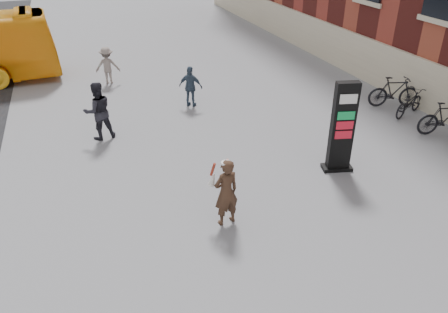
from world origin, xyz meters
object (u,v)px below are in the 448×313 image
object	(u,v)px
info_pylon	(342,128)
pedestrian_a	(98,111)
bike_6	(409,103)
pedestrian_b	(107,66)
woman	(226,191)
bike_5	(446,118)
pedestrian_c	(191,87)
bike_7	(394,92)

from	to	relation	value
info_pylon	pedestrian_a	xyz separation A→B (m)	(-6.06, 4.27, -0.35)
info_pylon	bike_6	size ratio (longest dim) A/B	1.48
pedestrian_a	pedestrian_b	size ratio (longest dim) A/B	1.20
pedestrian_b	woman	bearing A→B (deg)	108.23
bike_5	pedestrian_a	bearing A→B (deg)	85.64
woman	pedestrian_c	world-z (taller)	woman
woman	pedestrian_b	bearing A→B (deg)	-93.40
bike_6	pedestrian_b	bearing A→B (deg)	30.91
info_pylon	woman	xyz separation A→B (m)	(-3.78, -1.26, -0.44)
pedestrian_b	pedestrian_a	bearing A→B (deg)	91.62
pedestrian_b	pedestrian_c	xyz separation A→B (m)	(2.61, -3.66, -0.01)
pedestrian_a	pedestrian_c	world-z (taller)	pedestrian_a
bike_5	bike_6	size ratio (longest dim) A/B	1.07
info_pylon	bike_6	world-z (taller)	info_pylon
pedestrian_b	pedestrian_c	bearing A→B (deg)	136.25
info_pylon	bike_5	bearing A→B (deg)	24.31
pedestrian_a	woman	bearing A→B (deg)	102.09
pedestrian_c	bike_6	world-z (taller)	pedestrian_c
pedestrian_c	bike_7	size ratio (longest dim) A/B	0.80
woman	bike_5	bearing A→B (deg)	-176.79
pedestrian_a	bike_7	distance (m)	10.62
pedestrian_b	bike_5	size ratio (longest dim) A/B	0.83
bike_5	pedestrian_c	bearing A→B (deg)	68.07
info_pylon	bike_6	bearing A→B (deg)	43.11
woman	pedestrian_a	bearing A→B (deg)	-78.50
info_pylon	pedestrian_a	bearing A→B (deg)	158.81
info_pylon	bike_7	distance (m)	5.69
woman	bike_6	xyz separation A→B (m)	(8.30, 3.78, -0.39)
bike_7	bike_5	bearing A→B (deg)	-163.39
pedestrian_a	bike_5	bearing A→B (deg)	151.67
bike_6	bike_7	bearing A→B (deg)	-23.12
bike_6	bike_7	distance (m)	0.87
pedestrian_c	bike_6	xyz separation A→B (m)	(7.11, -3.40, -0.31)
bike_6	bike_5	bearing A→B (deg)	156.88
woman	bike_5	size ratio (longest dim) A/B	0.89
bike_7	bike_6	bearing A→B (deg)	-163.39
info_pylon	bike_5	world-z (taller)	info_pylon
pedestrian_c	bike_5	xyz separation A→B (m)	(7.11, -5.09, -0.20)
pedestrian_b	bike_7	world-z (taller)	pedestrian_b
info_pylon	pedestrian_a	world-z (taller)	info_pylon
info_pylon	pedestrian_a	distance (m)	7.42
woman	pedestrian_a	size ratio (longest dim) A/B	0.89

